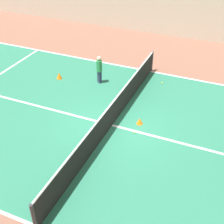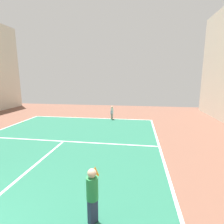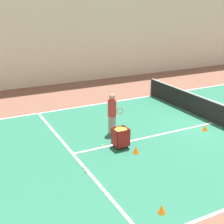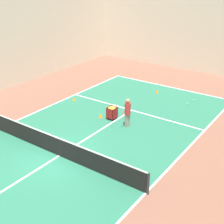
% 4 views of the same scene
% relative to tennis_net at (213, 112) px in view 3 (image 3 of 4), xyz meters
% --- Properties ---
extents(ground_plane, '(39.40, 39.40, 0.00)m').
position_rel_tennis_net_xyz_m(ground_plane, '(0.00, 0.00, -0.54)').
color(ground_plane, brown).
extents(court_playing_area, '(9.92, 24.85, 0.00)m').
position_rel_tennis_net_xyz_m(court_playing_area, '(0.00, 0.00, -0.54)').
color(court_playing_area, '#23664C').
rests_on(court_playing_area, ground).
extents(line_sideline_right, '(0.10, 24.85, 0.00)m').
position_rel_tennis_net_xyz_m(line_sideline_right, '(4.96, 0.00, -0.54)').
color(line_sideline_right, white).
rests_on(line_sideline_right, ground).
extents(line_service_far, '(9.92, 0.10, 0.00)m').
position_rel_tennis_net_xyz_m(line_service_far, '(0.00, 6.83, -0.54)').
color(line_service_far, white).
rests_on(line_service_far, ground).
extents(line_centre_service, '(0.10, 13.67, 0.00)m').
position_rel_tennis_net_xyz_m(line_centre_service, '(0.00, 0.00, -0.54)').
color(line_centre_service, white).
rests_on(line_centre_service, ground).
extents(hall_enclosure_right, '(0.15, 35.70, 8.82)m').
position_rel_tennis_net_xyz_m(hall_enclosure_right, '(10.31, 0.00, 3.87)').
color(hall_enclosure_right, beige).
rests_on(hall_enclosure_right, ground).
extents(tennis_net, '(10.22, 0.10, 1.05)m').
position_rel_tennis_net_xyz_m(tennis_net, '(0.00, 0.00, 0.00)').
color(tennis_net, '#2D2D33').
rests_on(tennis_net, ground).
extents(coach_at_net, '(0.42, 0.71, 1.77)m').
position_rel_tennis_net_xyz_m(coach_at_net, '(1.02, 4.69, 0.47)').
color(coach_at_net, gray).
rests_on(coach_at_net, ground).
extents(ball_cart, '(0.51, 0.56, 0.81)m').
position_rel_tennis_net_xyz_m(ball_cart, '(-0.31, 5.00, 0.02)').
color(ball_cart, maroon).
rests_on(ball_cart, ground).
extents(training_cone_0, '(0.24, 0.24, 0.27)m').
position_rel_tennis_net_xyz_m(training_cone_0, '(-1.01, 4.74, -0.40)').
color(training_cone_0, orange).
rests_on(training_cone_0, ground).
extents(training_cone_2, '(0.22, 0.22, 0.25)m').
position_rel_tennis_net_xyz_m(training_cone_2, '(-4.29, 5.92, -0.41)').
color(training_cone_2, orange).
rests_on(training_cone_2, ground).
extents(training_cone_3, '(0.25, 0.25, 0.26)m').
position_rel_tennis_net_xyz_m(training_cone_3, '(-0.52, 0.95, -0.41)').
color(training_cone_3, orange).
rests_on(training_cone_3, ground).
extents(tennis_ball_6, '(0.07, 0.07, 0.07)m').
position_rel_tennis_net_xyz_m(tennis_ball_6, '(4.95, 4.83, -0.50)').
color(tennis_ball_6, yellow).
rests_on(tennis_ball_6, ground).
extents(tennis_ball_8, '(0.07, 0.07, 0.07)m').
position_rel_tennis_net_xyz_m(tennis_ball_8, '(-1.17, 6.88, -0.50)').
color(tennis_ball_8, yellow).
rests_on(tennis_ball_8, ground).
extents(tennis_ball_9, '(0.07, 0.07, 0.07)m').
position_rel_tennis_net_xyz_m(tennis_ball_9, '(-1.42, 6.91, -0.50)').
color(tennis_ball_9, yellow).
rests_on(tennis_ball_9, ground).
extents(tennis_ball_10, '(0.07, 0.07, 0.07)m').
position_rel_tennis_net_xyz_m(tennis_ball_10, '(0.11, 0.95, -0.50)').
color(tennis_ball_10, yellow).
rests_on(tennis_ball_10, ground).
extents(tennis_ball_12, '(0.07, 0.07, 0.07)m').
position_rel_tennis_net_xyz_m(tennis_ball_12, '(0.10, 5.58, -0.50)').
color(tennis_ball_12, yellow).
rests_on(tennis_ball_12, ground).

